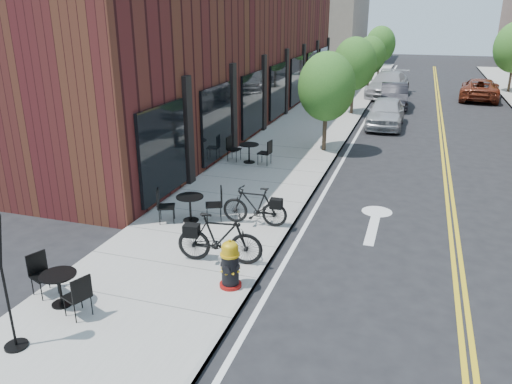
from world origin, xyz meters
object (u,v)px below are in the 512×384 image
(bicycle_left, at_px, (255,206))
(bistro_set_b, at_px, (190,205))
(parked_car_far, at_px, (480,89))
(parked_car_a, at_px, (386,113))
(bistro_set_a, at_px, (59,285))
(bicycle_right, at_px, (220,238))
(bistro_set_c, at_px, (249,150))
(fire_hydrant, at_px, (230,265))
(parked_car_b, at_px, (394,96))
(parked_car_c, at_px, (388,84))

(bicycle_left, distance_m, bistro_set_b, 1.70)
(parked_car_far, bearing_deg, parked_car_a, 68.48)
(bicycle_left, xyz_separation_m, bistro_set_b, (-1.68, -0.29, -0.07))
(bistro_set_a, distance_m, parked_car_a, 18.71)
(bicycle_right, distance_m, bistro_set_a, 3.33)
(bistro_set_c, distance_m, parked_car_a, 9.19)
(fire_hydrant, distance_m, bistro_set_c, 8.72)
(bistro_set_b, height_order, parked_car_far, parked_car_far)
(parked_car_a, bearing_deg, fire_hydrant, -95.80)
(parked_car_b, bearing_deg, fire_hydrant, -99.22)
(fire_hydrant, relative_size, parked_car_c, 0.19)
(bicycle_left, bearing_deg, bicycle_right, -3.85)
(bistro_set_b, xyz_separation_m, parked_car_a, (3.95, 13.75, 0.14))
(bistro_set_a, relative_size, parked_car_a, 0.38)
(parked_car_c, distance_m, parked_car_far, 5.65)
(fire_hydrant, bearing_deg, parked_car_c, 92.89)
(bistro_set_b, bearing_deg, parked_car_b, 54.32)
(fire_hydrant, distance_m, parked_car_far, 27.34)
(bicycle_right, bearing_deg, bistro_set_c, 6.49)
(bicycle_left, relative_size, parked_car_a, 0.41)
(bicycle_left, xyz_separation_m, parked_car_far, (7.35, 23.38, 0.04))
(fire_hydrant, height_order, bicycle_right, bicycle_right)
(bistro_set_c, bearing_deg, parked_car_b, 79.09)
(bicycle_right, bearing_deg, bicycle_left, -9.61)
(bistro_set_a, xyz_separation_m, parked_car_a, (4.57, 18.14, 0.17))
(bicycle_left, distance_m, bicycle_right, 2.20)
(parked_car_a, bearing_deg, bicycle_right, -98.22)
(bistro_set_a, bearing_deg, bistro_set_c, 109.19)
(fire_hydrant, distance_m, bistro_set_a, 3.21)
(bistro_set_a, relative_size, bistro_set_c, 0.94)
(bistro_set_a, xyz_separation_m, bistro_set_b, (0.61, 4.39, 0.03))
(bistro_set_c, xyz_separation_m, parked_car_c, (3.67, 17.63, 0.23))
(bistro_set_a, height_order, parked_car_far, parked_car_far)
(fire_hydrant, distance_m, bistro_set_b, 3.54)
(bicycle_right, distance_m, parked_car_c, 25.18)
(bistro_set_b, bearing_deg, parked_car_c, 57.81)
(fire_hydrant, distance_m, bicycle_right, 1.06)
(bicycle_left, xyz_separation_m, parked_car_c, (1.72, 22.91, 0.16))
(bicycle_right, relative_size, bistro_set_c, 1.13)
(bistro_set_c, relative_size, parked_car_c, 0.31)
(bicycle_right, distance_m, parked_car_far, 26.64)
(bistro_set_c, distance_m, parked_car_far, 20.34)
(bicycle_left, relative_size, parked_car_c, 0.31)
(fire_hydrant, height_order, bistro_set_b, fire_hydrant)
(bistro_set_a, relative_size, parked_car_c, 0.29)
(fire_hydrant, distance_m, parked_car_b, 22.07)
(parked_car_far, bearing_deg, bicycle_left, 78.11)
(fire_hydrant, xyz_separation_m, parked_car_a, (1.78, 16.54, 0.10))
(bistro_set_a, distance_m, parked_car_b, 24.04)
(parked_car_c, bearing_deg, bicycle_right, -88.23)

